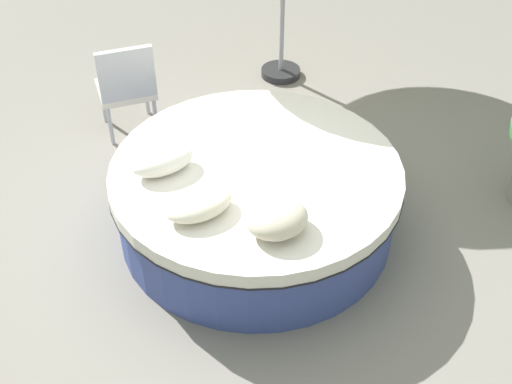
{
  "coord_description": "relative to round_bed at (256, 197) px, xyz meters",
  "views": [
    {
      "loc": [
        -2.04,
        -3.37,
        3.69
      ],
      "look_at": [
        0.0,
        0.0,
        0.38
      ],
      "focal_mm": 45.24,
      "sensor_mm": 36.0,
      "label": 1
    }
  ],
  "objects": [
    {
      "name": "patio_chair",
      "position": [
        -0.34,
        1.8,
        0.24
      ],
      "size": [
        0.61,
        0.59,
        0.98
      ],
      "rotation": [
        0.0,
        0.0,
        -0.2
      ],
      "color": "#B7B7BC",
      "rests_on": "ground_plane"
    },
    {
      "name": "throw_pillow_2",
      "position": [
        -0.24,
        -0.67,
        0.41
      ],
      "size": [
        0.44,
        0.39,
        0.2
      ],
      "primitive_type": "ellipsoid",
      "color": "beige",
      "rests_on": "round_bed"
    },
    {
      "name": "throw_pillow_0",
      "position": [
        -0.63,
        0.33,
        0.4
      ],
      "size": [
        0.49,
        0.28,
        0.19
      ],
      "primitive_type": "ellipsoid",
      "color": "white",
      "rests_on": "round_bed"
    },
    {
      "name": "throw_pillow_1",
      "position": [
        -0.62,
        -0.24,
        0.39
      ],
      "size": [
        0.5,
        0.33,
        0.16
      ],
      "primitive_type": "ellipsoid",
      "color": "silver",
      "rests_on": "round_bed"
    },
    {
      "name": "ground_plane",
      "position": [
        0.0,
        0.0,
        -0.32
      ],
      "size": [
        16.0,
        16.0,
        0.0
      ],
      "primitive_type": "plane",
      "color": "gray"
    },
    {
      "name": "round_bed",
      "position": [
        0.0,
        0.0,
        0.0
      ],
      "size": [
        2.3,
        2.3,
        0.63
      ],
      "color": "#38478C",
      "rests_on": "ground_plane"
    }
  ]
}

